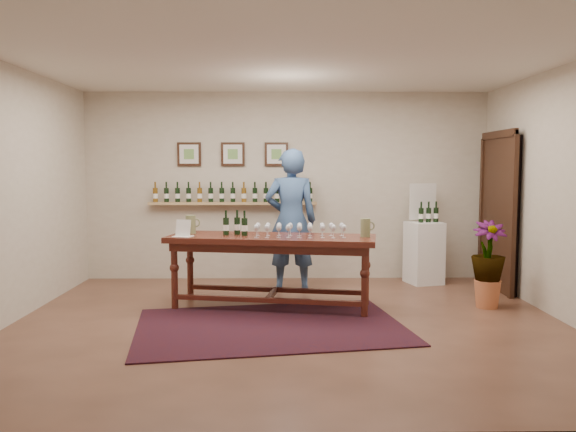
{
  "coord_description": "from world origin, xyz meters",
  "views": [
    {
      "loc": [
        -0.09,
        -5.94,
        1.69
      ],
      "look_at": [
        0.0,
        0.8,
        1.1
      ],
      "focal_mm": 35.0,
      "sensor_mm": 36.0,
      "label": 1
    }
  ],
  "objects_px": {
    "display_pedestal": "(424,253)",
    "person": "(291,220)",
    "tasting_table": "(271,247)",
    "potted_plant": "(488,264)"
  },
  "relations": [
    {
      "from": "tasting_table",
      "to": "potted_plant",
      "type": "bearing_deg",
      "value": 9.42
    },
    {
      "from": "potted_plant",
      "to": "person",
      "type": "height_order",
      "value": "person"
    },
    {
      "from": "tasting_table",
      "to": "display_pedestal",
      "type": "xyz_separation_m",
      "value": [
        2.19,
        1.4,
        -0.29
      ]
    },
    {
      "from": "person",
      "to": "display_pedestal",
      "type": "bearing_deg",
      "value": -168.39
    },
    {
      "from": "potted_plant",
      "to": "person",
      "type": "relative_size",
      "value": 0.47
    },
    {
      "from": "display_pedestal",
      "to": "potted_plant",
      "type": "xyz_separation_m",
      "value": [
        0.41,
        -1.43,
        0.08
      ]
    },
    {
      "from": "potted_plant",
      "to": "person",
      "type": "distance_m",
      "value": 2.58
    },
    {
      "from": "tasting_table",
      "to": "person",
      "type": "distance_m",
      "value": 1.01
    },
    {
      "from": "display_pedestal",
      "to": "person",
      "type": "height_order",
      "value": "person"
    },
    {
      "from": "display_pedestal",
      "to": "potted_plant",
      "type": "relative_size",
      "value": 0.99
    }
  ]
}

